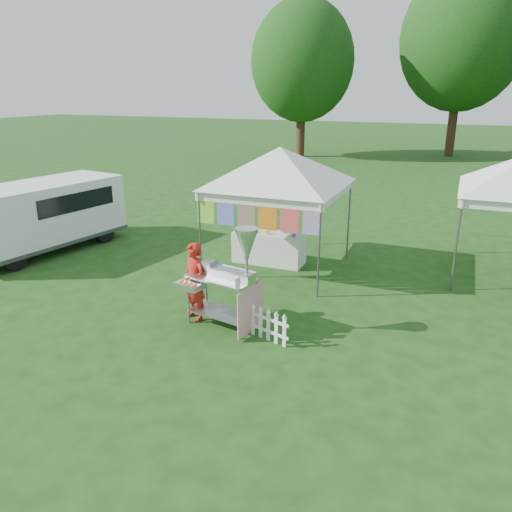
% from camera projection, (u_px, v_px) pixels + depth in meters
% --- Properties ---
extents(ground, '(120.00, 120.00, 0.00)m').
position_uv_depth(ground, '(215.00, 325.00, 9.52)').
color(ground, '#183F12').
rests_on(ground, ground).
extents(canopy_main, '(4.24, 4.24, 3.45)m').
position_uv_depth(canopy_main, '(280.00, 147.00, 11.62)').
color(canopy_main, '#59595E').
rests_on(canopy_main, ground).
extents(tree_left, '(6.40, 6.40, 9.53)m').
position_uv_depth(tree_left, '(302.00, 61.00, 30.82)').
color(tree_left, '#332212').
rests_on(tree_left, ground).
extents(tree_mid, '(7.60, 7.60, 11.52)m').
position_uv_depth(tree_mid, '(463.00, 39.00, 30.64)').
color(tree_mid, '#332212').
rests_on(tree_mid, ground).
extents(donut_cart, '(1.57, 0.97, 1.99)m').
position_uv_depth(donut_cart, '(230.00, 270.00, 9.04)').
color(donut_cart, gray).
rests_on(donut_cart, ground).
extents(vendor, '(0.66, 0.56, 1.55)m').
position_uv_depth(vendor, '(194.00, 282.00, 9.56)').
color(vendor, '#AD2015').
rests_on(vendor, ground).
extents(cargo_van, '(2.55, 4.74, 1.87)m').
position_uv_depth(cargo_van, '(45.00, 214.00, 13.69)').
color(cargo_van, white).
rests_on(cargo_van, ground).
extents(picket_fence, '(1.04, 0.35, 0.56)m').
position_uv_depth(picket_fence, '(264.00, 324.00, 8.92)').
color(picket_fence, white).
rests_on(picket_fence, ground).
extents(display_table, '(1.80, 0.70, 0.80)m').
position_uv_depth(display_table, '(269.00, 248.00, 12.81)').
color(display_table, white).
rests_on(display_table, ground).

